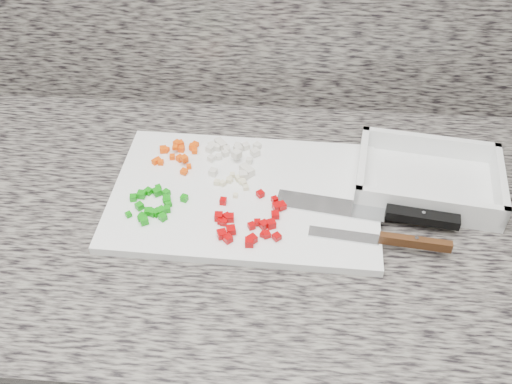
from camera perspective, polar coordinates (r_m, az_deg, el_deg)
cabinet at (r=1.31m, az=-3.61°, el=-16.29°), size 3.92×0.62×0.86m
countertop at (r=0.95m, az=-4.79°, el=-2.31°), size 3.96×0.64×0.04m
cutting_board at (r=0.94m, az=-1.12°, el=-0.31°), size 0.44×0.30×0.01m
carrot_pile at (r=1.01m, az=-7.72°, el=3.94°), size 0.08×0.09×0.02m
onion_pile at (r=0.99m, az=-2.34°, el=3.66°), size 0.10×0.10×0.02m
green_pepper_pile at (r=0.92m, az=-10.16°, el=-1.32°), size 0.09×0.09×0.01m
red_pepper_pile at (r=0.88m, az=-0.77°, el=-3.05°), size 0.11×0.12×0.01m
garlic_pile at (r=0.95m, az=-2.18°, el=1.04°), size 0.06×0.06×0.01m
chef_knife at (r=0.91m, az=13.28°, el=-2.07°), size 0.29×0.07×0.02m
paring_knife at (r=0.87m, az=13.91°, el=-4.73°), size 0.21×0.04×0.02m
tray at (r=0.99m, az=16.79°, el=1.15°), size 0.25×0.20×0.05m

